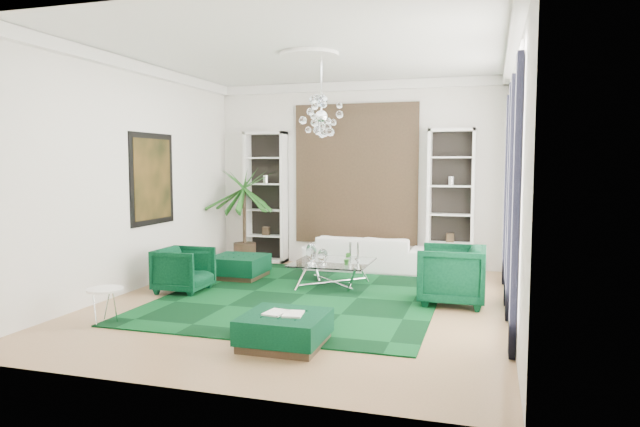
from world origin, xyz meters
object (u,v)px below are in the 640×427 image
(sofa, at_px, (366,253))
(armchair_right, at_px, (452,275))
(armchair_left, at_px, (184,270))
(coffee_table, at_px, (333,274))
(side_table, at_px, (106,306))
(palm, at_px, (244,202))
(ottoman_side, at_px, (239,267))
(ottoman_front, at_px, (285,330))

(sofa, relative_size, armchair_right, 2.41)
(armchair_left, height_order, coffee_table, armchair_left)
(side_table, bearing_deg, palm, 91.64)
(armchair_right, relative_size, side_table, 2.07)
(armchair_left, xyz_separation_m, side_table, (-0.04, -1.95, -0.14))
(armchair_left, relative_size, armchair_right, 0.83)
(sofa, distance_m, coffee_table, 1.67)
(ottoman_side, xyz_separation_m, side_table, (-0.42, -3.26, 0.02))
(side_table, bearing_deg, armchair_right, 28.91)
(palm, bearing_deg, armchair_left, -86.37)
(sofa, distance_m, side_table, 5.33)
(coffee_table, distance_m, ottoman_front, 3.26)
(armchair_left, height_order, palm, palm)
(sofa, height_order, ottoman_side, sofa)
(armchair_left, bearing_deg, ottoman_front, -130.04)
(coffee_table, xyz_separation_m, palm, (-2.43, 1.74, 1.08))
(coffee_table, relative_size, ottoman_front, 1.37)
(armchair_right, bearing_deg, side_table, -61.09)
(sofa, bearing_deg, coffee_table, 82.35)
(sofa, bearing_deg, armchair_left, 48.01)
(sofa, xyz_separation_m, armchair_right, (1.82, -2.30, 0.10))
(coffee_table, bearing_deg, ottoman_front, -84.51)
(coffee_table, relative_size, palm, 0.49)
(armchair_left, distance_m, palm, 2.99)
(ottoman_side, height_order, side_table, side_table)
(sofa, bearing_deg, ottoman_side, 34.39)
(sofa, xyz_separation_m, ottoman_front, (0.09, -4.90, -0.16))
(coffee_table, xyz_separation_m, ottoman_front, (0.31, -3.25, -0.03))
(ottoman_side, distance_m, palm, 1.95)
(ottoman_side, relative_size, side_table, 1.98)
(armchair_right, distance_m, coffee_table, 2.15)
(side_table, bearing_deg, armchair_left, 88.74)
(armchair_right, bearing_deg, ottoman_front, -33.62)
(armchair_right, bearing_deg, coffee_table, -107.68)
(armchair_right, xyz_separation_m, ottoman_front, (-1.73, -2.60, -0.26))
(ottoman_side, bearing_deg, sofa, 34.39)
(sofa, relative_size, palm, 0.91)
(sofa, height_order, armchair_right, armchair_right)
(coffee_table, distance_m, side_table, 3.81)
(armchair_left, height_order, ottoman_side, armchair_left)
(armchair_left, bearing_deg, palm, 3.63)
(armchair_left, bearing_deg, coffee_table, -64.09)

